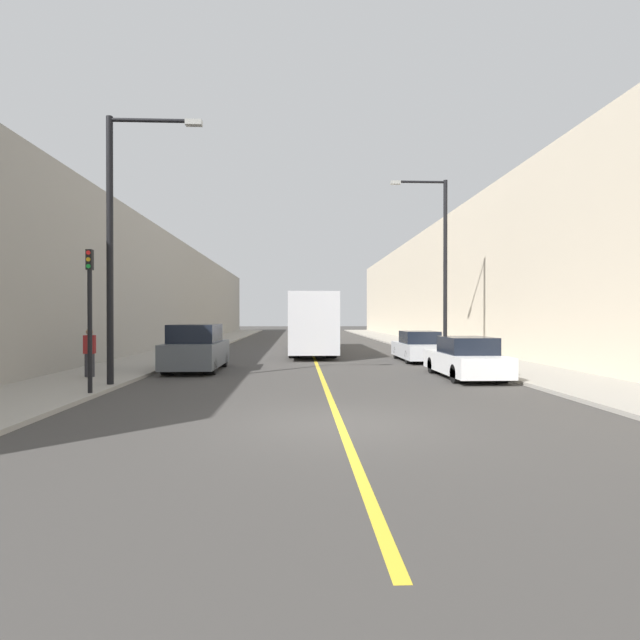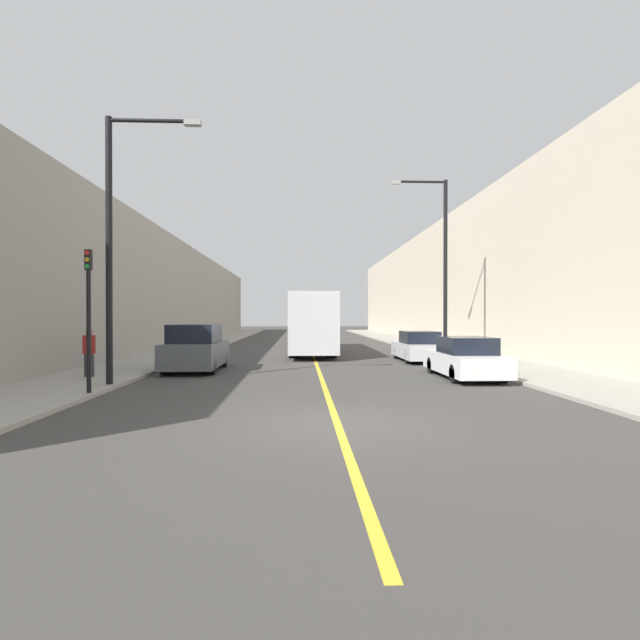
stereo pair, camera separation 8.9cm
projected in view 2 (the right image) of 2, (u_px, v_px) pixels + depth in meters
ground_plane at (338, 424)px, 10.02m from camera, size 200.00×200.00×0.00m
sidewalk_left at (209, 343)px, 39.67m from camera, size 3.46×72.00×0.11m
sidewalk_right at (408, 343)px, 40.32m from camera, size 3.46×72.00×0.11m
building_row_left at (162, 294)px, 39.49m from camera, size 4.00×72.00×7.94m
building_row_right at (453, 285)px, 40.43m from camera, size 4.00×72.00×9.40m
road_center_line at (309, 343)px, 39.99m from camera, size 0.16×72.00×0.01m
bus at (311, 322)px, 29.96m from camera, size 2.48×12.76×3.38m
parked_suv_left at (196, 349)px, 19.90m from camera, size 1.98×4.57×1.86m
car_right_near at (465, 359)px, 17.57m from camera, size 1.79×4.59×1.46m
car_right_mid at (419, 348)px, 24.12m from camera, size 1.82×4.45×1.46m
street_lamp_left at (117, 232)px, 15.12m from camera, size 2.87×0.24×8.11m
street_lamp_right at (441, 257)px, 24.96m from camera, size 2.87×0.24×8.89m
traffic_light at (89, 314)px, 13.42m from camera, size 0.16×0.18×3.86m
pedestrian at (89, 352)px, 17.03m from camera, size 0.36×0.23×1.65m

